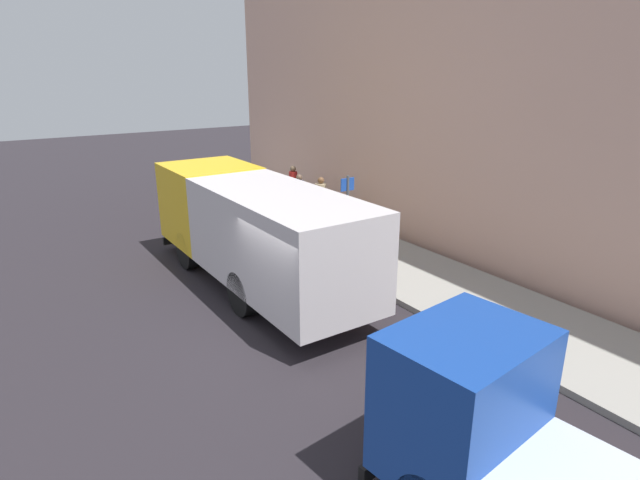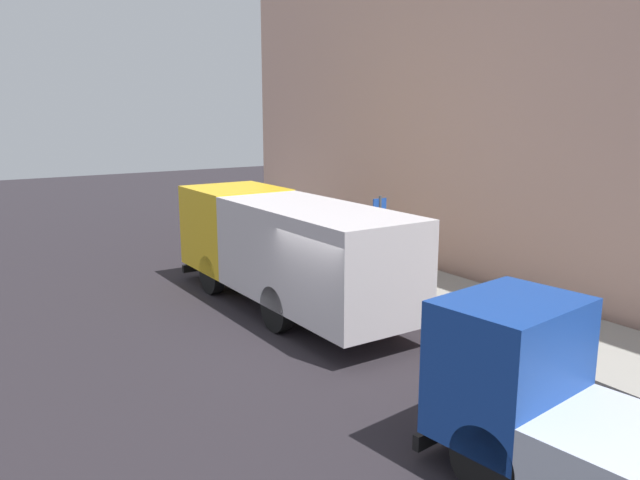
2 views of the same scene
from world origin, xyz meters
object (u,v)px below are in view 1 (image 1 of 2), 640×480
small_flatbed_truck (534,467)px  pedestrian_third (299,196)px  pedestrian_walking (321,200)px  street_sign_post (347,213)px  pedestrian_standing (293,187)px  traffic_cone_orange (278,224)px  large_utility_truck (254,227)px

small_flatbed_truck → pedestrian_third: small_flatbed_truck is taller
pedestrian_walking → street_sign_post: size_ratio=0.67×
pedestrian_standing → traffic_cone_orange: size_ratio=3.20×
large_utility_truck → traffic_cone_orange: 4.50m
small_flatbed_truck → traffic_cone_orange: size_ratio=9.11×
pedestrian_walking → pedestrian_standing: 2.17m
pedestrian_third → traffic_cone_orange: bearing=-62.0°
pedestrian_third → traffic_cone_orange: (-1.38, -0.83, -0.64)m
small_flatbed_truck → traffic_cone_orange: 12.94m
pedestrian_standing → large_utility_truck: bearing=-83.5°
pedestrian_standing → small_flatbed_truck: bearing=-64.9°
pedestrian_walking → traffic_cone_orange: bearing=25.0°
small_flatbed_truck → street_sign_post: street_sign_post is taller
pedestrian_standing → traffic_cone_orange: 2.93m
traffic_cone_orange → small_flatbed_truck: bearing=-105.6°
small_flatbed_truck → pedestrian_walking: (5.24, 12.41, -0.08)m
pedestrian_third → street_sign_post: street_sign_post is taller
pedestrian_standing → pedestrian_walking: bearing=-48.2°
large_utility_truck → small_flatbed_truck: 9.04m
large_utility_truck → pedestrian_walking: bearing=37.7°
large_utility_truck → pedestrian_walking: size_ratio=4.87×
small_flatbed_truck → pedestrian_standing: (5.37, 14.58, -0.03)m
large_utility_truck → street_sign_post: 2.77m
pedestrian_standing → traffic_cone_orange: pedestrian_standing is taller
large_utility_truck → pedestrian_walking: 5.59m
large_utility_truck → small_flatbed_truck: bearing=-95.9°
large_utility_truck → traffic_cone_orange: size_ratio=15.08×
pedestrian_third → street_sign_post: bearing=-18.2°
large_utility_truck → small_flatbed_truck: size_ratio=1.65×
pedestrian_walking → street_sign_post: bearing=92.8°
traffic_cone_orange → street_sign_post: bearing=-88.2°
large_utility_truck → pedestrian_third: (4.00, 4.29, -0.58)m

